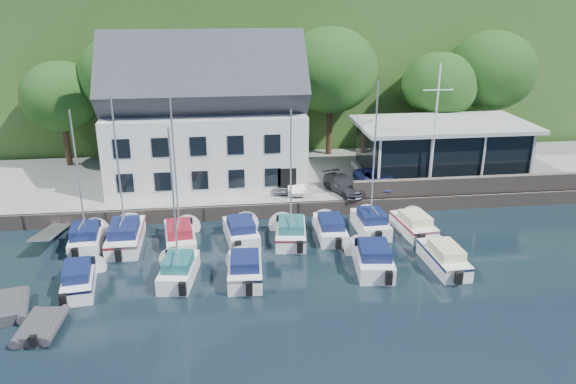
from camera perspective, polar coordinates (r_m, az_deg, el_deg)
name	(u,v)px	position (r m, az deg, el deg)	size (l,w,h in m)	color
ground	(346,298)	(29.09, 5.95, -10.63)	(180.00, 180.00, 0.00)	black
quay	(298,179)	(44.60, 1.03, 1.35)	(60.00, 13.00, 1.00)	#9A9B95
quay_face	(311,209)	(38.57, 2.39, -1.72)	(60.00, 0.30, 1.00)	#5C514A
hillside	(257,36)	(86.79, -3.21, 15.53)	(160.00, 75.00, 16.00)	#2E4E1D
harbor_building	(206,124)	(41.90, -8.32, 6.82)	(14.40, 8.20, 8.70)	white
club_pavilion	(441,148)	(45.30, 15.28, 4.31)	(13.20, 7.20, 4.10)	black
seawall	(477,185)	(42.12, 18.65, 0.71)	(18.00, 0.50, 1.20)	#5C514A
gangway	(55,240)	(37.93, -22.59, -4.54)	(1.20, 6.00, 1.40)	#B9B9BE
car_silver	(278,182)	(40.59, -1.07, 1.01)	(1.31, 3.26, 1.11)	silver
car_white	(296,183)	(40.33, 0.80, 0.91)	(1.20, 3.45, 1.14)	silver
car_dgrey	(344,185)	(40.15, 5.72, 0.75)	(1.65, 4.05, 1.18)	#303035
car_blue	(378,179)	(41.44, 9.09, 1.34)	(1.56, 3.96, 1.36)	#313E95
flagpole	(435,129)	(40.81, 14.70, 6.24)	(2.16, 0.20, 9.02)	white
tree_0	(63,114)	(48.91, -21.88, 7.34)	(6.20, 6.20, 8.47)	#163710
tree_1	(130,99)	(47.83, -15.77, 9.08)	(7.75, 7.75, 10.59)	#163710
tree_2	(237,98)	(47.16, -5.18, 9.51)	(7.65, 7.65, 10.46)	#163710
tree_3	(330,92)	(48.55, 4.30, 10.08)	(7.96, 7.96, 10.87)	#163710
tree_4	(438,104)	(50.65, 14.97, 8.67)	(6.41, 6.41, 8.76)	#163710
tree_5	(489,91)	(53.32, 19.77, 9.63)	(7.62, 7.62, 10.42)	#163710
boat_r1_0	(78,176)	(34.64, -20.55, 1.50)	(1.92, 5.47, 9.06)	white
boat_r1_1	(119,172)	(34.18, -16.83, 1.98)	(2.07, 6.79, 9.38)	white
boat_r1_2	(176,178)	(33.55, -11.34, 1.45)	(1.88, 6.11, 8.62)	white
boat_r1_3	(241,229)	(34.90, -4.80, -3.80)	(1.94, 5.54, 1.45)	white
boat_r1_4	(291,173)	(33.40, 0.29, 1.95)	(1.98, 5.66, 8.83)	white
boat_r1_5	(330,226)	(35.47, 4.31, -3.47)	(1.83, 5.77, 1.34)	white
boat_r1_6	(374,165)	(35.14, 8.70, 2.70)	(1.92, 5.45, 8.91)	white
boat_r1_7	(414,223)	(36.73, 12.66, -3.05)	(1.89, 5.51, 1.37)	white
boat_r2_0	(79,276)	(31.41, -20.49, -7.98)	(1.65, 5.74, 1.41)	white
boat_r2_1	(174,203)	(29.29, -11.54, -1.06)	(1.80, 5.32, 8.89)	white
boat_r2_2	(245,267)	(30.34, -4.40, -7.58)	(1.95, 5.26, 1.50)	white
boat_r2_3	(373,256)	(31.72, 8.61, -6.42)	(2.07, 5.90, 1.55)	white
boat_r2_4	(444,255)	(32.74, 15.56, -6.20)	(1.74, 5.99, 1.44)	white
dinghy_0	(8,305)	(30.78, -26.53, -10.19)	(1.96, 3.26, 0.76)	#333438
dinghy_1	(41,325)	(28.55, -23.83, -12.24)	(1.82, 3.03, 0.71)	#333438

